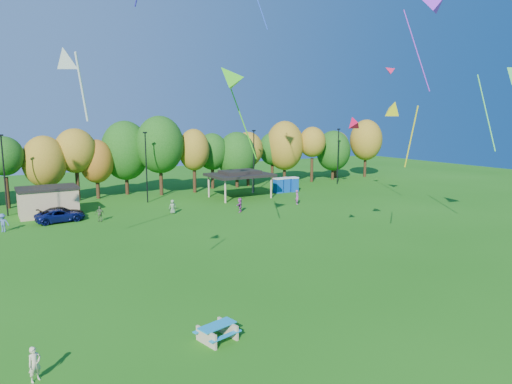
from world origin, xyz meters
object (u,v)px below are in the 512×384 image
porta_potties (286,185)px  kite_flyer (35,364)px  car_d (62,213)px  car_c (60,216)px  picnic_table (217,331)px

porta_potties → kite_flyer: size_ratio=2.46×
car_d → porta_potties: bearing=-97.9°
car_c → kite_flyer: bearing=164.1°
porta_potties → kite_flyer: bearing=-136.4°
porta_potties → car_c: size_ratio=0.77×
picnic_table → car_c: car_c is taller
porta_potties → picnic_table: porta_potties is taller
picnic_table → car_d: bearing=81.7°
porta_potties → car_d: 31.17m
picnic_table → porta_potties: bearing=38.6°
kite_flyer → car_d: kite_flyer is taller
picnic_table → kite_flyer: (-8.13, 0.71, 0.29)m
car_c → car_d: (0.32, 1.12, 0.01)m
picnic_table → car_d: size_ratio=0.46×
car_d → picnic_table: bearing=171.8°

